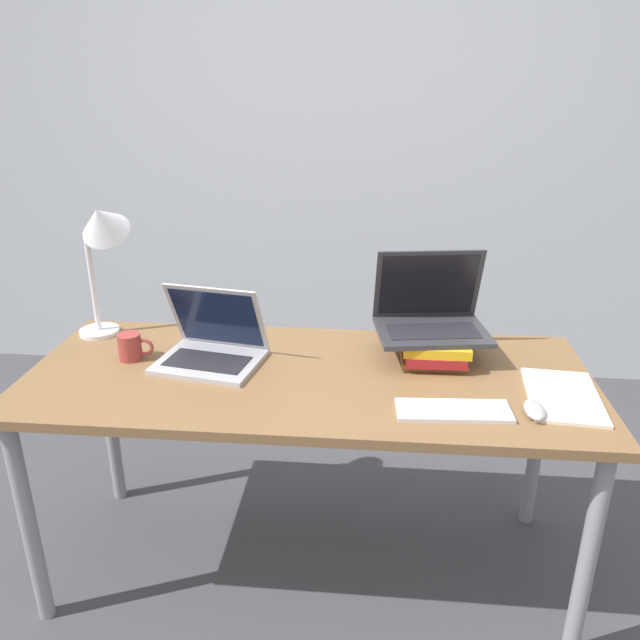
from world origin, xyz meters
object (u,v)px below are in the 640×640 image
at_px(laptop_left, 212,347).
at_px(wireless_keyboard, 453,410).
at_px(laptop_on_books, 431,316).
at_px(book_stack, 434,346).
at_px(desk_lamp, 101,236).
at_px(mouse, 535,410).
at_px(notepad, 563,396).
at_px(mug, 131,347).

distance_m(laptop_left, wireless_keyboard, 0.79).
distance_m(laptop_on_books, wireless_keyboard, 0.41).
distance_m(book_stack, desk_lamp, 1.16).
distance_m(mouse, notepad, 0.15).
distance_m(book_stack, mouse, 0.43).
bearing_deg(laptop_left, laptop_on_books, 9.84).
distance_m(laptop_left, desk_lamp, 0.53).
bearing_deg(notepad, laptop_left, 172.07).
xyz_separation_m(book_stack, mug, (-0.98, -0.10, 0.00)).
distance_m(wireless_keyboard, mug, 1.04).
height_order(laptop_left, desk_lamp, desk_lamp).
relative_size(laptop_on_books, mug, 3.30).
bearing_deg(laptop_on_books, laptop_left, -170.16).
bearing_deg(wireless_keyboard, mouse, 1.56).
height_order(mug, desk_lamp, desk_lamp).
distance_m(laptop_on_books, mug, 0.98).
xyz_separation_m(wireless_keyboard, desk_lamp, (-1.14, 0.42, 0.36)).
bearing_deg(laptop_on_books, mug, -172.22).
xyz_separation_m(laptop_on_books, mug, (-0.97, -0.13, -0.09)).
bearing_deg(laptop_on_books, desk_lamp, 178.32).
xyz_separation_m(book_stack, desk_lamp, (-1.11, 0.07, 0.33)).
xyz_separation_m(laptop_on_books, notepad, (0.37, -0.27, -0.13)).
distance_m(wireless_keyboard, desk_lamp, 1.27).
xyz_separation_m(wireless_keyboard, notepad, (0.32, 0.12, -0.00)).
xyz_separation_m(mouse, mug, (-1.23, 0.25, 0.03)).
xyz_separation_m(wireless_keyboard, mug, (-1.01, 0.25, 0.04)).
relative_size(laptop_left, desk_lamp, 0.71).
xyz_separation_m(notepad, mug, (-1.33, 0.14, 0.04)).
height_order(laptop_left, notepad, laptop_left).
height_order(wireless_keyboard, desk_lamp, desk_lamp).
xyz_separation_m(book_stack, wireless_keyboard, (0.03, -0.35, -0.04)).
bearing_deg(desk_lamp, laptop_on_books, -1.68).
relative_size(wireless_keyboard, mouse, 2.93).
bearing_deg(wireless_keyboard, laptop_on_books, 96.42).
bearing_deg(laptop_left, desk_lamp, 158.72).
xyz_separation_m(book_stack, notepad, (0.35, -0.24, -0.04)).
distance_m(laptop_on_books, notepad, 0.47).
relative_size(mouse, desk_lamp, 0.22).
height_order(book_stack, laptop_on_books, laptop_on_books).
distance_m(laptop_left, notepad, 1.08).
height_order(book_stack, wireless_keyboard, book_stack).
height_order(mouse, desk_lamp, desk_lamp).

